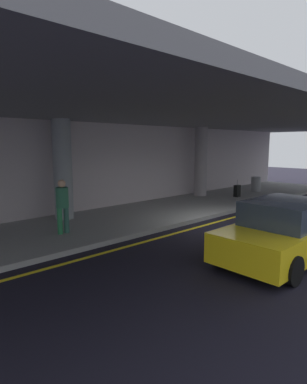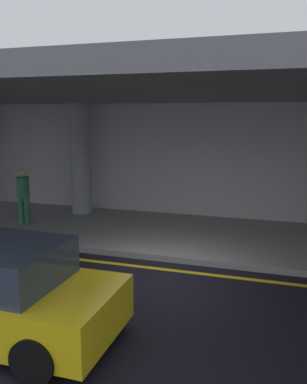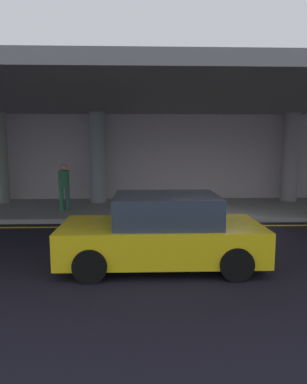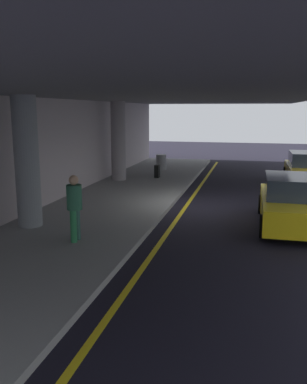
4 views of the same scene
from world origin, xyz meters
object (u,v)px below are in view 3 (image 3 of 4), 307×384
(support_column_center, at_px, (98,158))
(car_yellow_taxi_no2, at_px, (162,232))
(support_column_right_mid, at_px, (290,157))
(traveler_with_luggage, at_px, (64,184))

(support_column_center, relative_size, car_yellow_taxi_no2, 0.89)
(support_column_right_mid, height_order, car_yellow_taxi_no2, support_column_right_mid)
(support_column_center, relative_size, support_column_right_mid, 1.00)
(support_column_right_mid, bearing_deg, car_yellow_taxi_no2, -128.22)
(car_yellow_taxi_no2, distance_m, traveler_with_luggage, 6.37)
(support_column_right_mid, relative_size, traveler_with_luggage, 2.17)
(support_column_right_mid, xyz_separation_m, car_yellow_taxi_no2, (-5.77, -7.32, -1.26))
(support_column_right_mid, distance_m, car_yellow_taxi_no2, 9.40)
(support_column_center, xyz_separation_m, support_column_right_mid, (8.00, 0.00, 0.00))
(support_column_center, height_order, support_column_right_mid, same)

